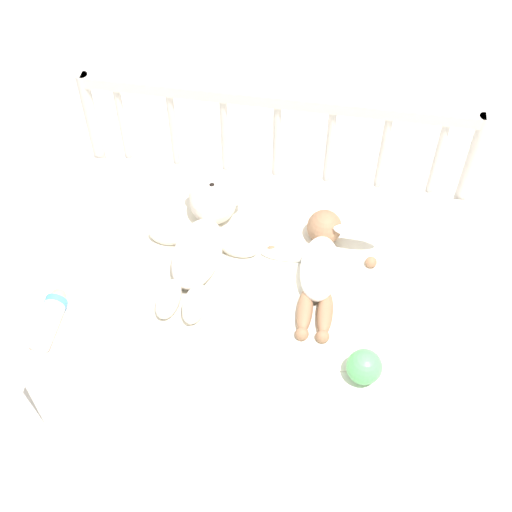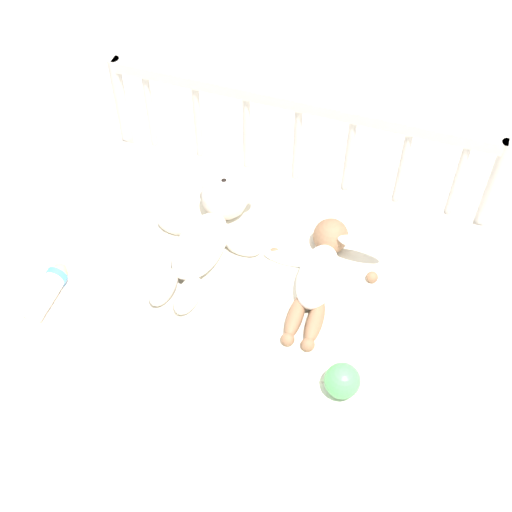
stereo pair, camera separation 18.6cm
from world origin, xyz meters
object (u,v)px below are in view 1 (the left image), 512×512
teddy_bear (203,235)px  baby_bottle (50,318)px  baby (320,262)px  toy_ball (364,367)px

teddy_bear → baby_bottle: 0.45m
baby → baby_bottle: (-0.65, -0.27, -0.01)m
teddy_bear → baby: 0.32m
baby → toy_ball: baby is taller
baby → baby_bottle: baby is taller
baby_bottle → toy_ball: bearing=-1.7°
baby_bottle → toy_ball: 0.78m
baby_bottle → toy_ball: (0.78, -0.02, 0.02)m
teddy_bear → baby_bottle: size_ratio=2.63×
baby → teddy_bear: bearing=174.3°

